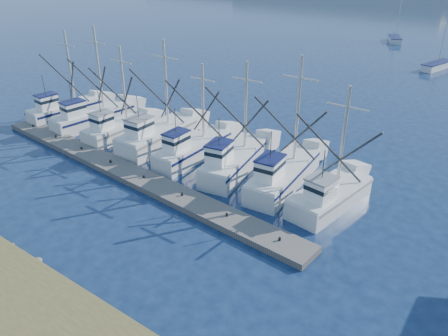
{
  "coord_description": "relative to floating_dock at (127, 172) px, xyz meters",
  "views": [
    {
      "loc": [
        15.14,
        -13.73,
        15.66
      ],
      "look_at": [
        -0.42,
        8.0,
        2.13
      ],
      "focal_mm": 35.0,
      "sensor_mm": 36.0,
      "label": 1
    }
  ],
  "objects": [
    {
      "name": "floating_dock",
      "position": [
        0.0,
        0.0,
        0.0
      ],
      "size": [
        32.43,
        4.7,
        0.43
      ],
      "primitive_type": "cube",
      "rotation": [
        0.0,
        0.0,
        -0.08
      ],
      "color": "#66605C",
      "rests_on": "ground"
    },
    {
      "name": "trawler_fleet",
      "position": [
        0.43,
        5.04,
        0.75
      ],
      "size": [
        32.0,
        8.81,
        9.33
      ],
      "color": "silver",
      "rests_on": "ground"
    },
    {
      "name": "sailboat_near",
      "position": [
        11.92,
        48.92,
        0.28
      ],
      "size": [
        3.31,
        6.55,
        8.1
      ],
      "rotation": [
        0.0,
        0.0,
        -0.27
      ],
      "color": "silver",
      "rests_on": "ground"
    },
    {
      "name": "sailboat_far",
      "position": [
        0.91,
        65.87,
        0.28
      ],
      "size": [
        3.84,
        5.81,
        8.1
      ],
      "rotation": [
        0.0,
        0.0,
        0.4
      ],
      "color": "silver",
      "rests_on": "ground"
    },
    {
      "name": "ground",
      "position": [
        8.26,
        -6.12,
        -0.22
      ],
      "size": [
        500.0,
        500.0,
        0.0
      ],
      "primitive_type": "plane",
      "color": "#0D1D3B",
      "rests_on": "ground"
    }
  ]
}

